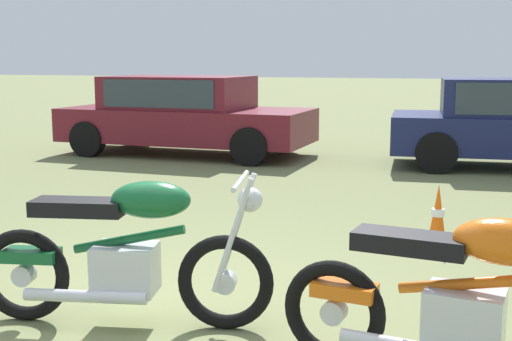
{
  "coord_description": "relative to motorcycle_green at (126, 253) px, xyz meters",
  "views": [
    {
      "loc": [
        2.27,
        -3.96,
        1.73
      ],
      "look_at": [
        -0.0,
        2.39,
        0.63
      ],
      "focal_mm": 47.65,
      "sensor_mm": 36.0,
      "label": 1
    }
  ],
  "objects": [
    {
      "name": "motorcycle_orange",
      "position": [
        2.13,
        -0.17,
        -0.01
      ],
      "size": [
        2.0,
        0.64,
        1.02
      ],
      "rotation": [
        0.0,
        0.0,
        -0.1
      ],
      "color": "black",
      "rests_on": "ground"
    },
    {
      "name": "motorcycle_green",
      "position": [
        0.0,
        0.0,
        0.0
      ],
      "size": [
        1.95,
        0.83,
        1.02
      ],
      "rotation": [
        0.0,
        0.0,
        0.23
      ],
      "color": "black",
      "rests_on": "ground"
    },
    {
      "name": "traffic_cone",
      "position": [
        1.75,
        2.64,
        -0.21
      ],
      "size": [
        0.25,
        0.25,
        0.59
      ],
      "color": "#EA590F",
      "rests_on": "ground"
    },
    {
      "name": "car_burgundy",
      "position": [
        -3.2,
        7.51,
        0.31
      ],
      "size": [
        4.52,
        1.96,
        1.43
      ],
      "rotation": [
        0.0,
        0.0,
        -0.0
      ],
      "color": "maroon",
      "rests_on": "ground"
    },
    {
      "name": "ground_plane",
      "position": [
        -0.03,
        0.23,
        -0.49
      ],
      "size": [
        120.0,
        120.0,
        0.0
      ],
      "primitive_type": "plane",
      "color": "olive"
    }
  ]
}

